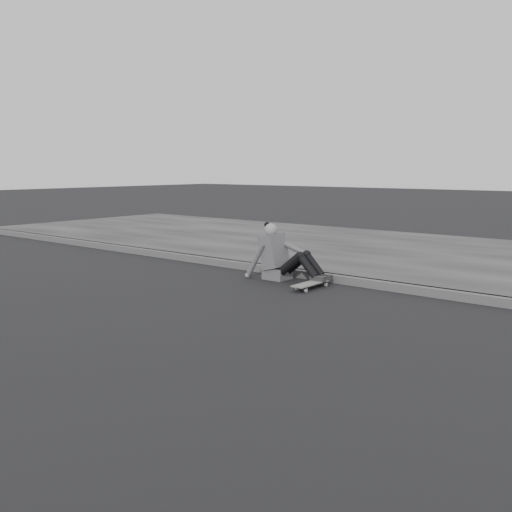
% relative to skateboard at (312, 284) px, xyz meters
% --- Properties ---
extents(ground, '(80.00, 80.00, 0.00)m').
position_rel_skateboard_xyz_m(ground, '(1.19, -1.99, -0.07)').
color(ground, black).
rests_on(ground, ground).
extents(curb, '(24.00, 0.16, 0.12)m').
position_rel_skateboard_xyz_m(curb, '(1.19, 0.59, -0.01)').
color(curb, '#4C4C4C').
rests_on(curb, ground).
extents(sidewalk, '(24.00, 6.00, 0.12)m').
position_rel_skateboard_xyz_m(sidewalk, '(1.19, 3.61, -0.01)').
color(sidewalk, '#343434').
rests_on(sidewalk, ground).
extents(skateboard, '(0.20, 0.78, 0.09)m').
position_rel_skateboard_xyz_m(skateboard, '(0.00, 0.00, 0.00)').
color(skateboard, '#A1A29D').
rests_on(skateboard, ground).
extents(seated_woman, '(1.38, 0.46, 0.88)m').
position_rel_skateboard_xyz_m(seated_woman, '(-0.73, 0.25, 0.29)').
color(seated_woman, '#4F4F51').
rests_on(seated_woman, ground).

